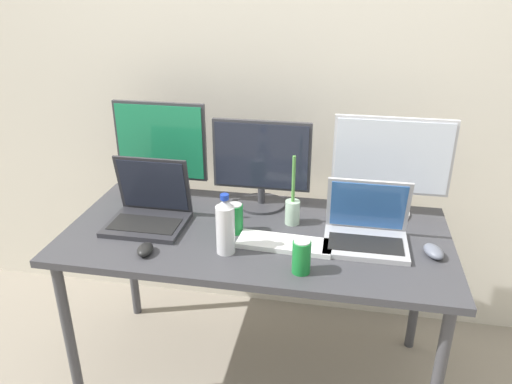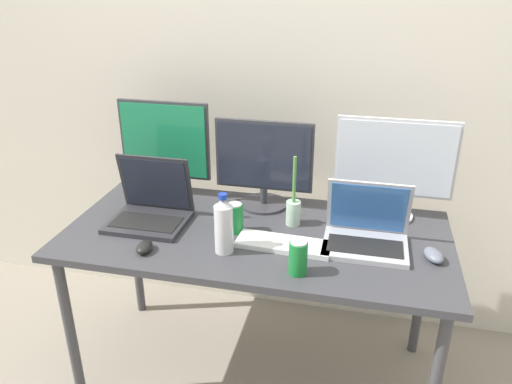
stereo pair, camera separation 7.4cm
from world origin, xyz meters
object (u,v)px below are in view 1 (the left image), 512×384
Objects in this scene: laptop_secondary at (366,229)px; soda_can_by_laptop at (301,257)px; water_bottle at (225,226)px; mouse_by_keyboard at (145,249)px; soda_can_near_keyboard at (235,218)px; monitor_center at (261,163)px; monitor_left at (161,148)px; monitor_right at (391,163)px; work_desk at (256,246)px; laptop_silver at (149,209)px; mouse_by_laptop at (434,251)px; keyboard_main at (285,244)px; bamboo_vase at (293,209)px.

soda_can_by_laptop is (-0.23, -0.26, 0.00)m from laptop_secondary.
mouse_by_keyboard is at bearing -166.73° from water_bottle.
monitor_center is at bearing 77.51° from soda_can_near_keyboard.
laptop_secondary is at bearing -16.65° from monitor_left.
monitor_left reaches higher than monitor_right.
work_desk is 4.89× the size of laptop_silver.
soda_can_by_laptop is (-0.48, -0.20, 0.04)m from mouse_by_laptop.
keyboard_main is 0.20m from soda_can_by_laptop.
laptop_silver is 0.60m from keyboard_main.
mouse_by_laptop is 0.77m from soda_can_near_keyboard.
mouse_by_keyboard is at bearing -125.45° from monitor_center.
monitor_center is 0.52m from laptop_silver.
work_desk is 4.27× the size of keyboard_main.
soda_can_by_laptop is (-0.32, -0.53, -0.17)m from monitor_right.
soda_can_by_laptop is 0.37m from bamboo_vase.
mouse_by_laptop is at bearing 8.38° from water_bottle.
monitor_left is at bearing 179.65° from monitor_right.
monitor_center is at bearing 135.17° from mouse_by_laptop.
monitor_right is 1.63× the size of bamboo_vase.
soda_can_near_keyboard is at bearing -151.46° from bamboo_vase.
monitor_center is at bearing -2.62° from monitor_left.
laptop_silver is 0.72m from soda_can_by_laptop.
laptop_secondary reaches higher than mouse_by_laptop.
soda_can_by_laptop is at bearing -61.88° from keyboard_main.
monitor_left reaches higher than work_desk.
water_bottle is 1.91× the size of soda_can_by_laptop.
bamboo_vase is at bearing 28.46° from mouse_by_keyboard.
mouse_by_laptop is at bearing -24.01° from monitor_center.
monitor_left is 0.62m from water_bottle.
laptop_secondary reaches higher than mouse_by_keyboard.
monitor_right is 3.91× the size of soda_can_by_laptop.
laptop_silver is 0.37m from soda_can_near_keyboard.
work_desk is 0.48m from laptop_silver.
bamboo_vase reaches higher than mouse_by_keyboard.
laptop_silver is 1.00× the size of laptop_secondary.
soda_can_near_keyboard is (-0.77, 0.05, 0.04)m from mouse_by_laptop.
mouse_by_keyboard is 0.59m from soda_can_by_laptop.
soda_can_by_laptop is at bearing -65.52° from monitor_center.
monitor_right is 0.70m from soda_can_near_keyboard.
monitor_center is (0.47, -0.02, -0.03)m from monitor_left.
laptop_silver is 0.42m from water_bottle.
monitor_left is at bearing 150.63° from work_desk.
monitor_center reaches higher than mouse_by_laptop.
soda_can_by_laptop is (0.70, -0.54, -0.18)m from monitor_left.
soda_can_by_laptop is (0.67, -0.26, -0.00)m from laptop_silver.
soda_can_near_keyboard is at bearing -154.94° from monitor_right.
laptop_secondary is 0.26m from mouse_by_laptop.
monitor_left is 4.32× the size of mouse_by_laptop.
laptop_silver reaches higher than keyboard_main.
keyboard_main is at bearing -30.37° from monitor_left.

